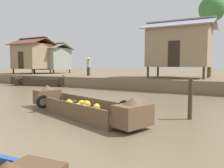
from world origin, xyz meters
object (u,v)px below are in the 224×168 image
at_px(stilt_house_left, 33,56).
at_px(stilt_house_mid_left, 52,58).
at_px(palm_tree_mid, 212,10).
at_px(banana_boat, 80,107).
at_px(cargo_boat_upstream, 39,82).
at_px(stilt_house_mid_right, 179,46).
at_px(mooring_post, 190,99).
at_px(vendor_person, 88,65).

distance_m(stilt_house_left, stilt_house_mid_left, 2.34).
xyz_separation_m(stilt_house_mid_left, palm_tree_mid, (17.45, 0.10, 3.60)).
height_order(banana_boat, stilt_house_mid_left, stilt_house_mid_left).
distance_m(banana_boat, palm_tree_mid, 15.38).
bearing_deg(stilt_house_left, cargo_boat_upstream, -37.71).
relative_size(cargo_boat_upstream, stilt_house_mid_right, 1.06).
height_order(banana_boat, palm_tree_mid, palm_tree_mid).
xyz_separation_m(stilt_house_mid_left, mooring_post, (18.35, -12.55, -1.92)).
bearing_deg(stilt_house_left, palm_tree_mid, 7.49).
relative_size(banana_boat, stilt_house_left, 1.39).
relative_size(cargo_boat_upstream, stilt_house_left, 1.27).
distance_m(cargo_boat_upstream, stilt_house_mid_left, 7.85).
height_order(stilt_house_left, mooring_post, stilt_house_left).
height_order(cargo_boat_upstream, palm_tree_mid, palm_tree_mid).
bearing_deg(banana_boat, mooring_post, 20.73).
bearing_deg(vendor_person, cargo_boat_upstream, -138.15).
distance_m(banana_boat, stilt_house_left, 19.45).
bearing_deg(stilt_house_left, banana_boat, -37.01).
height_order(stilt_house_mid_left, mooring_post, stilt_house_mid_left).
bearing_deg(mooring_post, vendor_person, 138.95).
relative_size(banana_boat, stilt_house_mid_left, 1.36).
bearing_deg(cargo_boat_upstream, stilt_house_mid_right, 15.23).
relative_size(stilt_house_left, stilt_house_mid_right, 0.83).
height_order(cargo_boat_upstream, stilt_house_mid_right, stilt_house_mid_right).
bearing_deg(cargo_boat_upstream, stilt_house_left, 142.29).
relative_size(banana_boat, vendor_person, 3.48).
distance_m(banana_boat, vendor_person, 12.97).
bearing_deg(banana_boat, palm_tree_mid, 79.49).
distance_m(cargo_boat_upstream, mooring_post, 15.38).
bearing_deg(stilt_house_mid_right, banana_boat, -94.15).
distance_m(palm_tree_mid, vendor_person, 11.27).
xyz_separation_m(vendor_person, mooring_post, (10.73, -9.34, -1.10)).
xyz_separation_m(banana_boat, mooring_post, (3.49, 1.32, 0.35)).
bearing_deg(mooring_post, palm_tree_mid, 94.07).
height_order(stilt_house_left, stilt_house_mid_left, stilt_house_left).
height_order(vendor_person, mooring_post, vendor_person).
relative_size(banana_boat, cargo_boat_upstream, 1.09).
height_order(banana_boat, stilt_house_mid_right, stilt_house_mid_right).
bearing_deg(palm_tree_mid, stilt_house_mid_left, -179.66).
height_order(cargo_boat_upstream, mooring_post, mooring_post).
height_order(cargo_boat_upstream, stilt_house_left, stilt_house_left).
height_order(stilt_house_left, vendor_person, stilt_house_left).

